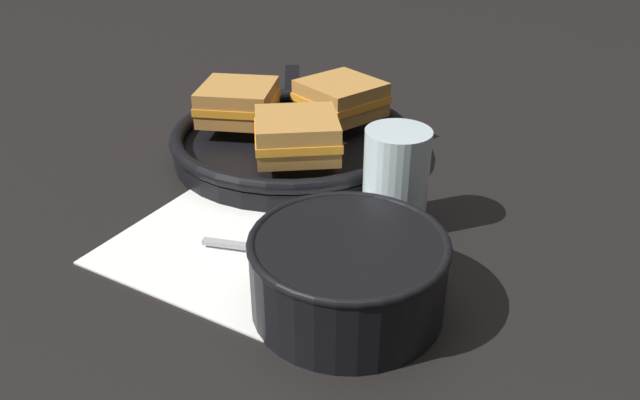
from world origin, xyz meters
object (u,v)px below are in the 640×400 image
(sandwich_near_left, at_px, (297,135))
(drinking_glass, at_px, (396,180))
(skillet, at_px, (293,141))
(sandwich_near_right, at_px, (341,98))
(soup_bowl, at_px, (348,269))
(spoon, at_px, (296,253))
(sandwich_far_left, at_px, (238,102))

(sandwich_near_left, xyz_separation_m, drinking_glass, (0.13, -0.05, -0.01))
(skillet, relative_size, sandwich_near_right, 3.26)
(soup_bowl, relative_size, sandwich_near_right, 1.29)
(skillet, height_order, sandwich_near_right, sandwich_near_right)
(sandwich_near_left, distance_m, sandwich_near_right, 0.14)
(soup_bowl, bearing_deg, spoon, 142.50)
(soup_bowl, xyz_separation_m, drinking_glass, (0.00, 0.15, 0.01))
(sandwich_near_left, bearing_deg, sandwich_near_right, 85.99)
(sandwich_near_left, height_order, sandwich_near_right, same)
(skillet, distance_m, sandwich_far_left, 0.09)
(skillet, xyz_separation_m, drinking_glass, (0.17, -0.13, 0.03))
(skillet, height_order, sandwich_far_left, sandwich_far_left)
(sandwich_near_left, distance_m, drinking_glass, 0.14)
(sandwich_near_right, distance_m, sandwich_far_left, 0.14)
(soup_bowl, distance_m, skillet, 0.33)
(skillet, bearing_deg, soup_bowl, -59.60)
(drinking_glass, bearing_deg, spoon, -127.48)
(drinking_glass, bearing_deg, sandwich_far_left, 151.96)
(spoon, xyz_separation_m, drinking_glass, (0.07, 0.10, 0.05))
(sandwich_near_right, bearing_deg, soup_bowl, -70.97)
(skillet, bearing_deg, spoon, -67.44)
(spoon, height_order, skillet, skillet)
(spoon, relative_size, sandwich_near_right, 1.05)
(skillet, distance_m, sandwich_near_right, 0.09)
(sandwich_near_left, bearing_deg, sandwich_far_left, 145.99)
(sandwich_near_right, xyz_separation_m, drinking_glass, (0.12, -0.19, -0.01))
(sandwich_near_left, height_order, drinking_glass, drinking_glass)
(sandwich_far_left, bearing_deg, sandwich_near_right, 25.99)
(soup_bowl, xyz_separation_m, sandwich_near_left, (-0.13, 0.21, 0.02))
(spoon, xyz_separation_m, skillet, (-0.09, 0.23, 0.01))
(spoon, bearing_deg, drinking_glass, 45.92)
(sandwich_near_right, bearing_deg, sandwich_far_left, -154.01)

